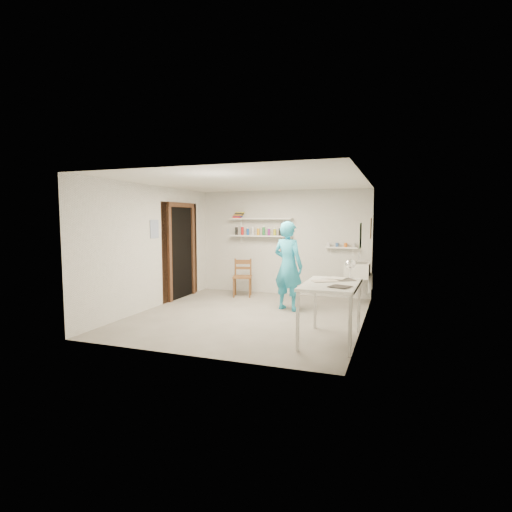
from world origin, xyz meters
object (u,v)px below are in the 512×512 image
(wooden_chair, at_px, (242,277))
(man, at_px, (288,266))
(desk_lamp, at_px, (351,264))
(work_table, at_px, (331,312))
(wall_clock, at_px, (287,250))
(belfast_sink, at_px, (357,270))

(wooden_chair, bearing_deg, man, -51.89)
(desk_lamp, bearing_deg, work_table, -112.42)
(wall_clock, bearing_deg, man, -51.09)
(belfast_sink, distance_m, desk_lamp, 2.25)
(man, bearing_deg, belfast_sink, -120.36)
(work_table, bearing_deg, man, 122.53)
(desk_lamp, bearing_deg, wall_clock, 134.18)
(work_table, bearing_deg, wall_clock, 121.26)
(man, xyz_separation_m, wall_clock, (-0.07, 0.21, 0.28))
(man, bearing_deg, wooden_chair, -16.19)
(belfast_sink, distance_m, work_table, 2.74)
(wooden_chair, bearing_deg, belfast_sink, -14.64)
(work_table, height_order, desk_lamp, desk_lamp)
(belfast_sink, relative_size, man, 0.35)
(belfast_sink, xyz_separation_m, wooden_chair, (-2.51, -0.07, -0.26))
(wall_clock, distance_m, work_table, 2.35)
(wooden_chair, xyz_separation_m, work_table, (2.40, -2.65, -0.02))
(man, distance_m, wall_clock, 0.36)
(wall_clock, height_order, wooden_chair, wall_clock)
(desk_lamp, bearing_deg, belfast_sink, 92.54)
(belfast_sink, relative_size, work_table, 0.48)
(belfast_sink, bearing_deg, desk_lamp, -87.46)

